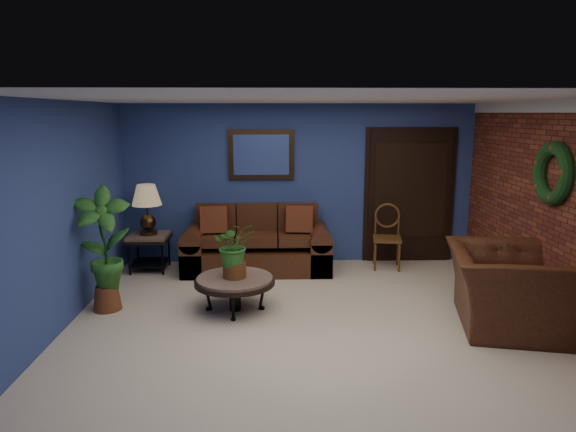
{
  "coord_description": "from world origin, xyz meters",
  "views": [
    {
      "loc": [
        -0.43,
        -5.53,
        2.36
      ],
      "look_at": [
        -0.24,
        0.55,
        1.13
      ],
      "focal_mm": 32.0,
      "sensor_mm": 36.0,
      "label": 1
    }
  ],
  "objects_px": {
    "side_chair": "(387,232)",
    "sofa": "(257,248)",
    "armchair": "(504,288)",
    "coffee_table": "(235,282)",
    "table_lamp": "(147,204)",
    "end_table": "(149,243)"
  },
  "relations": [
    {
      "from": "side_chair",
      "to": "sofa",
      "type": "bearing_deg",
      "value": -169.12
    },
    {
      "from": "sofa",
      "to": "armchair",
      "type": "relative_size",
      "value": 1.63
    },
    {
      "from": "coffee_table",
      "to": "table_lamp",
      "type": "relative_size",
      "value": 1.33
    },
    {
      "from": "armchair",
      "to": "end_table",
      "type": "bearing_deg",
      "value": 75.88
    },
    {
      "from": "sofa",
      "to": "table_lamp",
      "type": "height_order",
      "value": "table_lamp"
    },
    {
      "from": "sofa",
      "to": "side_chair",
      "type": "bearing_deg",
      "value": 1.11
    },
    {
      "from": "end_table",
      "to": "armchair",
      "type": "xyz_separation_m",
      "value": [
        4.45,
        -2.21,
        0.01
      ]
    },
    {
      "from": "coffee_table",
      "to": "side_chair",
      "type": "distance_m",
      "value": 2.83
    },
    {
      "from": "sofa",
      "to": "coffee_table",
      "type": "distance_m",
      "value": 1.71
    },
    {
      "from": "end_table",
      "to": "side_chair",
      "type": "distance_m",
      "value": 3.64
    },
    {
      "from": "end_table",
      "to": "sofa",
      "type": "bearing_deg",
      "value": 1.16
    },
    {
      "from": "end_table",
      "to": "side_chair",
      "type": "height_order",
      "value": "side_chair"
    },
    {
      "from": "sofa",
      "to": "side_chair",
      "type": "distance_m",
      "value": 2.02
    },
    {
      "from": "sofa",
      "to": "end_table",
      "type": "height_order",
      "value": "sofa"
    },
    {
      "from": "coffee_table",
      "to": "table_lamp",
      "type": "bearing_deg",
      "value": 130.32
    },
    {
      "from": "sofa",
      "to": "end_table",
      "type": "xyz_separation_m",
      "value": [
        -1.63,
        -0.03,
        0.1
      ]
    },
    {
      "from": "end_table",
      "to": "armchair",
      "type": "relative_size",
      "value": 0.46
    },
    {
      "from": "side_chair",
      "to": "end_table",
      "type": "bearing_deg",
      "value": -169.1
    },
    {
      "from": "coffee_table",
      "to": "end_table",
      "type": "bearing_deg",
      "value": 130.32
    },
    {
      "from": "table_lamp",
      "to": "armchair",
      "type": "relative_size",
      "value": 0.54
    },
    {
      "from": "side_chair",
      "to": "armchair",
      "type": "xyz_separation_m",
      "value": [
        0.81,
        -2.28,
        -0.12
      ]
    },
    {
      "from": "coffee_table",
      "to": "table_lamp",
      "type": "distance_m",
      "value": 2.28
    }
  ]
}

